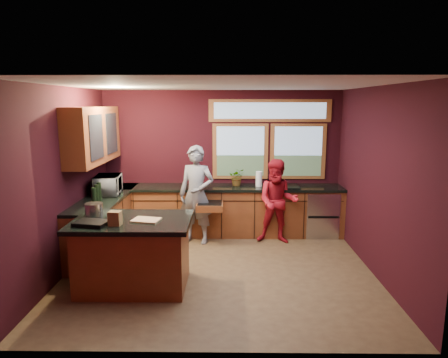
{
  "coord_description": "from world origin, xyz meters",
  "views": [
    {
      "loc": [
        0.14,
        -5.6,
        2.46
      ],
      "look_at": [
        0.06,
        0.4,
        1.31
      ],
      "focal_mm": 32.0,
      "sensor_mm": 36.0,
      "label": 1
    }
  ],
  "objects_px": {
    "island": "(133,253)",
    "person_red": "(278,201)",
    "stock_pot": "(94,210)",
    "person_grey": "(197,195)",
    "cutting_board": "(146,220)"
  },
  "relations": [
    {
      "from": "stock_pot",
      "to": "island",
      "type": "bearing_deg",
      "value": -15.26
    },
    {
      "from": "person_grey",
      "to": "cutting_board",
      "type": "height_order",
      "value": "person_grey"
    },
    {
      "from": "person_grey",
      "to": "person_red",
      "type": "xyz_separation_m",
      "value": [
        1.43,
        0.0,
        -0.12
      ]
    },
    {
      "from": "island",
      "to": "person_red",
      "type": "bearing_deg",
      "value": 39.88
    },
    {
      "from": "island",
      "to": "stock_pot",
      "type": "distance_m",
      "value": 0.8
    },
    {
      "from": "island",
      "to": "person_red",
      "type": "relative_size",
      "value": 1.03
    },
    {
      "from": "person_red",
      "to": "stock_pot",
      "type": "distance_m",
      "value": 3.17
    },
    {
      "from": "island",
      "to": "person_red",
      "type": "height_order",
      "value": "person_red"
    },
    {
      "from": "person_red",
      "to": "island",
      "type": "bearing_deg",
      "value": -131.99
    },
    {
      "from": "island",
      "to": "cutting_board",
      "type": "distance_m",
      "value": 0.52
    },
    {
      "from": "island",
      "to": "person_grey",
      "type": "height_order",
      "value": "person_grey"
    },
    {
      "from": "stock_pot",
      "to": "cutting_board",
      "type": "bearing_deg",
      "value": -14.93
    },
    {
      "from": "person_red",
      "to": "cutting_board",
      "type": "distance_m",
      "value": 2.68
    },
    {
      "from": "person_grey",
      "to": "person_red",
      "type": "height_order",
      "value": "person_grey"
    },
    {
      "from": "person_grey",
      "to": "stock_pot",
      "type": "relative_size",
      "value": 7.25
    }
  ]
}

